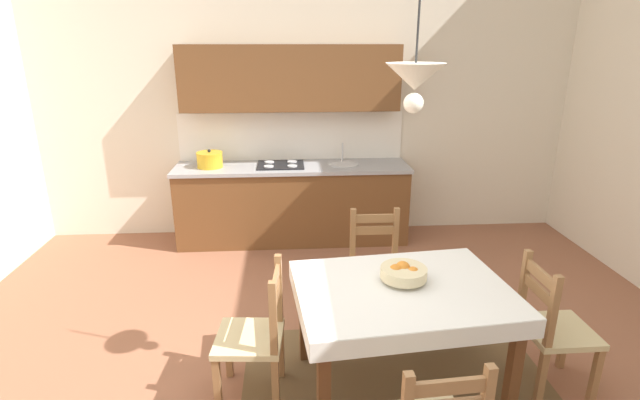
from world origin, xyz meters
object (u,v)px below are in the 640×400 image
Objects in this scene: dining_chair_kitchen_side at (376,270)px; pendant_lamp at (415,79)px; dining_chair_window_side at (552,329)px; fruit_bowl at (403,273)px; dining_table at (402,304)px; dining_chair_tv_side at (256,337)px; kitchen_cabinetry at (292,168)px.

dining_chair_kitchen_side is 1.16× the size of pendant_lamp.
fruit_bowl is (-0.97, 0.15, 0.37)m from dining_chair_window_side.
dining_chair_window_side is at bearing -4.12° from dining_table.
dining_chair_kitchen_side and dining_chair_tv_side have the same top height.
dining_table is 1.55× the size of dining_chair_kitchen_side.
dining_chair_tv_side is at bearing 178.45° from dining_chair_window_side.
dining_table is (0.67, -2.63, -0.23)m from kitchen_cabinetry.
dining_chair_kitchen_side is 1.28m from dining_chair_tv_side.
dining_table is at bearing -89.47° from dining_chair_kitchen_side.
fruit_bowl is at bearing 74.24° from pendant_lamp.
dining_chair_kitchen_side is at bearing 137.26° from dining_chair_window_side.
dining_chair_kitchen_side is 1.00× the size of dining_chair_tv_side.
fruit_bowl is (0.96, 0.10, 0.37)m from dining_chair_tv_side.
dining_chair_window_side is at bearing -8.74° from fruit_bowl.
dining_chair_kitchen_side is (0.66, -1.77, -0.41)m from kitchen_cabinetry.
dining_table is 0.20m from fruit_bowl.
kitchen_cabinetry reaches higher than dining_table.
pendant_lamp is (-0.04, -0.15, 1.23)m from fruit_bowl.
pendant_lamp is at bearing -105.76° from fruit_bowl.
dining_chair_kitchen_side is at bearing 91.93° from fruit_bowl.
dining_chair_window_side is 3.10× the size of fruit_bowl.
kitchen_cabinetry is 1.94m from dining_chair_kitchen_side.
dining_table is 4.79× the size of fruit_bowl.
dining_table is 0.96m from dining_chair_tv_side.
dining_chair_window_side is 1.16× the size of pendant_lamp.
fruit_bowl is at bearing 76.98° from dining_table.
dining_chair_kitchen_side is 1.85m from pendant_lamp.
dining_chair_window_side is (1.00, -0.92, 0.00)m from dining_chair_kitchen_side.
pendant_lamp reaches higher than dining_chair_tv_side.
kitchen_cabinetry is at bearing 103.45° from pendant_lamp.
dining_table is at bearing 1.17° from dining_chair_tv_side.
pendant_lamp reaches higher than fruit_bowl.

